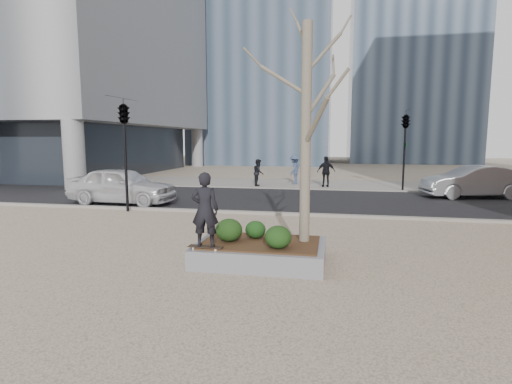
% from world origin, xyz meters
% --- Properties ---
extents(ground, '(120.00, 120.00, 0.00)m').
position_xyz_m(ground, '(0.00, 0.00, 0.00)').
color(ground, '#BBAB89').
rests_on(ground, ground).
extents(street, '(60.00, 8.00, 0.02)m').
position_xyz_m(street, '(0.00, 10.00, 0.01)').
color(street, black).
rests_on(street, ground).
extents(far_sidewalk, '(60.00, 6.00, 0.02)m').
position_xyz_m(far_sidewalk, '(0.00, 17.00, 0.01)').
color(far_sidewalk, gray).
rests_on(far_sidewalk, ground).
extents(planter, '(3.00, 2.00, 0.45)m').
position_xyz_m(planter, '(1.00, 0.00, 0.23)').
color(planter, gray).
rests_on(planter, ground).
extents(planter_mulch, '(2.70, 1.70, 0.04)m').
position_xyz_m(planter_mulch, '(1.00, 0.00, 0.47)').
color(planter_mulch, '#382314').
rests_on(planter_mulch, planter).
extents(sycamore_tree, '(2.80, 2.80, 6.60)m').
position_xyz_m(sycamore_tree, '(2.00, 0.30, 3.79)').
color(sycamore_tree, gray).
rests_on(sycamore_tree, planter_mulch).
extents(shrub_left, '(0.63, 0.63, 0.54)m').
position_xyz_m(shrub_left, '(0.26, -0.10, 0.76)').
color(shrub_left, '#133611').
rests_on(shrub_left, planter_mulch).
extents(shrub_middle, '(0.50, 0.50, 0.43)m').
position_xyz_m(shrub_middle, '(0.82, 0.31, 0.70)').
color(shrub_middle, '#183B12').
rests_on(shrub_middle, planter_mulch).
extents(shrub_right, '(0.60, 0.60, 0.51)m').
position_xyz_m(shrub_right, '(1.49, -0.49, 0.74)').
color(shrub_right, '#1C3C13').
rests_on(shrub_right, planter_mulch).
extents(skateboard, '(0.79, 0.24, 0.08)m').
position_xyz_m(skateboard, '(-0.10, -0.76, 0.49)').
color(skateboard, black).
rests_on(skateboard, planter).
extents(skateboarder, '(0.64, 0.46, 1.65)m').
position_xyz_m(skateboarder, '(-0.10, -0.76, 1.35)').
color(skateboarder, black).
rests_on(skateboarder, skateboard).
extents(police_car, '(4.92, 2.20, 1.64)m').
position_xyz_m(police_car, '(-6.64, 7.22, 0.84)').
color(police_car, silver).
rests_on(police_car, street).
extents(car_silver, '(5.04, 2.67, 1.58)m').
position_xyz_m(car_silver, '(9.42, 12.33, 0.81)').
color(car_silver, '#A7ABB0').
rests_on(car_silver, street).
extents(pedestrian_a, '(0.72, 0.87, 1.66)m').
position_xyz_m(pedestrian_a, '(-1.94, 15.25, 0.85)').
color(pedestrian_a, black).
rests_on(pedestrian_a, far_sidewalk).
extents(pedestrian_b, '(0.92, 1.33, 1.88)m').
position_xyz_m(pedestrian_b, '(0.15, 16.72, 0.96)').
color(pedestrian_b, '#3B4A6B').
rests_on(pedestrian_b, far_sidewalk).
extents(pedestrian_c, '(1.16, 0.64, 1.87)m').
position_xyz_m(pedestrian_c, '(2.20, 15.51, 0.96)').
color(pedestrian_c, black).
rests_on(pedestrian_c, far_sidewalk).
extents(traffic_light_near, '(0.60, 2.48, 4.50)m').
position_xyz_m(traffic_light_near, '(-5.50, 5.60, 2.25)').
color(traffic_light_near, black).
rests_on(traffic_light_near, ground).
extents(traffic_light_far, '(0.60, 2.48, 4.50)m').
position_xyz_m(traffic_light_far, '(6.50, 14.60, 2.25)').
color(traffic_light_far, black).
rests_on(traffic_light_far, ground).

